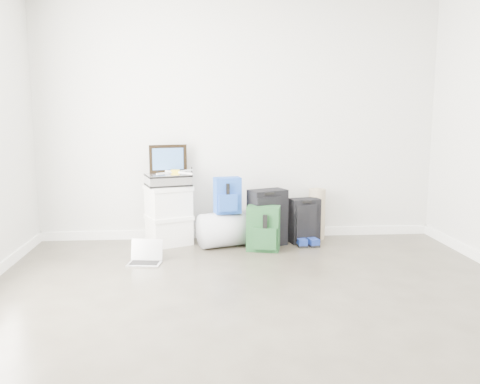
{
  "coord_description": "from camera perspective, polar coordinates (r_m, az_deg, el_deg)",
  "views": [
    {
      "loc": [
        -0.45,
        -3.24,
        1.44
      ],
      "look_at": [
        -0.03,
        1.9,
        0.62
      ],
      "focal_mm": 38.0,
      "sensor_mm": 36.0,
      "label": 1
    }
  ],
  "objects": [
    {
      "name": "briefcase",
      "position": [
        5.53,
        -8.09,
        1.35
      ],
      "size": [
        0.53,
        0.45,
        0.13
      ],
      "primitive_type": "cube",
      "rotation": [
        0.0,
        0.0,
        0.29
      ],
      "color": "#B2B2B7",
      "rests_on": "boxes_stack"
    },
    {
      "name": "boxes_stack",
      "position": [
        5.59,
        -8.0,
        -2.58
      ],
      "size": [
        0.56,
        0.52,
        0.65
      ],
      "rotation": [
        0.0,
        0.0,
        0.43
      ],
      "color": "white",
      "rests_on": "ground"
    },
    {
      "name": "painting",
      "position": [
        5.6,
        -8.08,
        3.71
      ],
      "size": [
        0.41,
        0.12,
        0.31
      ],
      "rotation": [
        0.0,
        0.0,
        0.24
      ],
      "color": "black",
      "rests_on": "briefcase"
    },
    {
      "name": "laptop",
      "position": [
        5.0,
        -10.56,
        -7.25
      ],
      "size": [
        0.34,
        0.26,
        0.22
      ],
      "rotation": [
        0.0,
        0.0,
        -0.15
      ],
      "color": "silver",
      "rests_on": "ground"
    },
    {
      "name": "carry_on",
      "position": [
        5.66,
        7.27,
        -3.23
      ],
      "size": [
        0.35,
        0.27,
        0.5
      ],
      "rotation": [
        0.0,
        0.0,
        0.22
      ],
      "color": "black",
      "rests_on": "ground"
    },
    {
      "name": "duffel_bag",
      "position": [
        5.49,
        -1.42,
        -4.21
      ],
      "size": [
        0.69,
        0.54,
        0.37
      ],
      "primitive_type": "cylinder",
      "rotation": [
        0.0,
        1.57,
        0.33
      ],
      "color": "gray",
      "rests_on": "ground"
    },
    {
      "name": "rolled_rug",
      "position": [
        5.85,
        8.61,
        -2.46
      ],
      "size": [
        0.19,
        0.19,
        0.58
      ],
      "primitive_type": "cylinder",
      "color": "gray",
      "rests_on": "ground"
    },
    {
      "name": "room_envelope",
      "position": [
        3.3,
        3.31,
        13.87
      ],
      "size": [
        4.52,
        5.02,
        2.71
      ],
      "color": "silver",
      "rests_on": "ground"
    },
    {
      "name": "large_suitcase",
      "position": [
        5.51,
        3.1,
        -2.9
      ],
      "size": [
        0.45,
        0.38,
        0.61
      ],
      "rotation": [
        0.0,
        0.0,
        0.4
      ],
      "color": "black",
      "rests_on": "ground"
    },
    {
      "name": "blue_backpack",
      "position": [
        5.39,
        -1.42,
        -0.45
      ],
      "size": [
        0.3,
        0.25,
        0.38
      ],
      "rotation": [
        0.0,
        0.0,
        0.2
      ],
      "color": "#18459D",
      "rests_on": "duffel_bag"
    },
    {
      "name": "shoes",
      "position": [
        5.61,
        7.41,
        -5.52
      ],
      "size": [
        0.25,
        0.27,
        0.09
      ],
      "rotation": [
        0.0,
        0.0,
        0.13
      ],
      "color": "black",
      "rests_on": "ground"
    },
    {
      "name": "green_backpack",
      "position": [
        5.31,
        2.65,
        -4.22
      ],
      "size": [
        0.37,
        0.31,
        0.47
      ],
      "rotation": [
        0.0,
        0.0,
        -0.25
      ],
      "color": "#14381D",
      "rests_on": "ground"
    },
    {
      "name": "ground",
      "position": [
        3.57,
        3.09,
        -14.81
      ],
      "size": [
        5.0,
        5.0,
        0.0
      ],
      "primitive_type": "plane",
      "color": "#363027",
      "rests_on": "ground"
    },
    {
      "name": "drone",
      "position": [
        5.5,
        -7.29,
        2.25
      ],
      "size": [
        0.39,
        0.39,
        0.05
      ],
      "rotation": [
        0.0,
        0.0,
        0.01
      ],
      "color": "yellow",
      "rests_on": "briefcase"
    }
  ]
}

